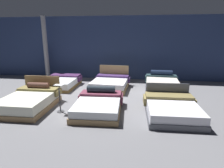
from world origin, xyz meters
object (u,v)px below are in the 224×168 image
Objects in this scene: bed_0 at (30,101)px; bed_4 at (110,83)px; bed_2 at (172,109)px; price_sign at (60,102)px; bed_3 at (61,82)px; bed_1 at (99,105)px; support_pillar at (46,48)px; bed_5 at (162,85)px.

bed_0 is 1.06× the size of bed_4.
bed_2 is 2.19× the size of price_sign.
bed_2 is at bearing -29.88° from bed_3.
price_sign is at bearing -67.81° from bed_3.
bed_1 is 1.01× the size of bed_2.
bed_1 is at bearing 178.53° from bed_2.
bed_2 is at bearing 3.71° from price_sign.
bed_3 is at bearing -47.51° from support_pillar.
support_pillar is at bearing 168.11° from bed_5.
bed_5 is at bearing 87.88° from bed_2.
bed_3 is at bearing 148.48° from bed_2.
bed_0 is 1.05× the size of bed_2.
bed_0 is at bearing -147.10° from bed_5.
bed_1 is 1.27m from price_sign.
support_pillar reaches higher than bed_5.
bed_1 is 0.58× the size of support_pillar.
bed_0 is at bearing 178.54° from bed_2.
price_sign reaches higher than bed_1.
bed_4 is at bearing -21.98° from support_pillar.
support_pillar is at bearing 108.36° from bed_0.
bed_1 is at bearing -86.15° from bed_4.
bed_1 is 6.12m from support_pillar.
price_sign is at bearing -10.05° from bed_0.
bed_2 is 5.53m from bed_3.
bed_1 reaches higher than bed_3.
bed_2 is 3.59m from price_sign.
price_sign is at bearing -173.25° from bed_1.
support_pillar is at bearing 161.39° from bed_4.
support_pillar is (-3.96, 1.60, 1.51)m from bed_4.
bed_4 is at bearing 67.94° from price_sign.
bed_3 is at bearing -177.30° from bed_5.
bed_0 is 3.70m from bed_4.
bed_0 is 4.92m from support_pillar.
bed_4 is (-2.36, 2.77, 0.02)m from bed_2.
bed_5 is at bearing 28.90° from bed_0.
bed_1 is 3.69m from bed_3.
bed_4 is 2.18× the size of price_sign.
support_pillar is at bearing 120.77° from price_sign.
bed_5 is 4.64m from price_sign.
support_pillar reaches higher than bed_2.
bed_4 is (-0.02, 2.80, 0.01)m from bed_1.
support_pillar reaches higher than bed_3.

